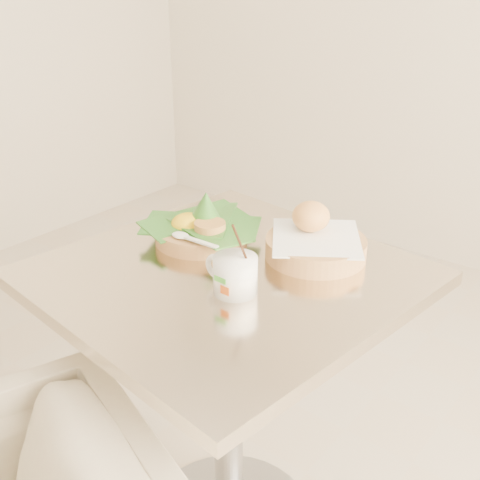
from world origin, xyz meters
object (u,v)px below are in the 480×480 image
Objects in this scene: bread_basket at (315,242)px; rice_basket at (201,226)px; cafe_table at (227,358)px; coffee_mug at (234,273)px.

rice_basket is at bearing -159.15° from bread_basket.
coffee_mug is at bearing -40.32° from cafe_table.
bread_basket reaches higher than cafe_table.
cafe_table is at bearing 139.68° from coffee_mug.
coffee_mug is (-0.04, -0.23, 0.01)m from bread_basket.
rice_basket is 0.27m from bread_basket.
rice_basket is (-0.14, 0.08, 0.26)m from cafe_table.
coffee_mug is at bearing -33.39° from rice_basket.
coffee_mug reaches higher than cafe_table.
cafe_table is 0.28m from coffee_mug.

